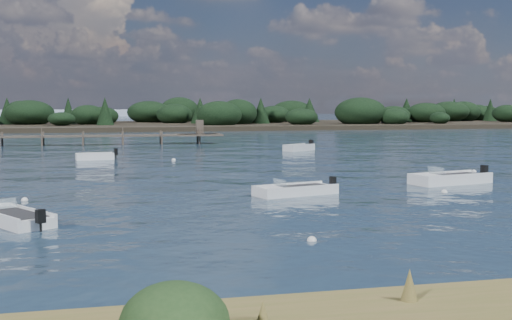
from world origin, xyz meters
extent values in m
plane|color=#172737|center=(0.00, 60.00, 0.00)|extent=(400.00, 400.00, 0.00)
cube|color=black|center=(0.00, -12.20, 0.00)|extent=(160.00, 0.60, 0.30)
cube|color=silver|center=(-9.89, 0.31, 0.09)|extent=(3.40, 4.22, 0.62)
cube|color=black|center=(-9.72, 0.04, 0.38)|extent=(2.46, 2.97, 0.11)
cube|color=silver|center=(-9.30, 0.68, 0.45)|extent=(2.22, 3.49, 0.12)
cube|color=black|center=(-8.72, -1.57, 0.55)|extent=(0.38, 0.37, 0.48)
cylinder|color=black|center=(-8.72, -1.57, 0.13)|extent=(0.12, 0.12, 0.48)
cube|color=silver|center=(-10.36, 1.07, 0.66)|extent=(0.99, 0.68, 0.37)
cube|color=silver|center=(2.71, 5.31, 0.09)|extent=(4.44, 2.65, 0.61)
cube|color=silver|center=(1.19, 4.87, 0.44)|extent=(1.35, 1.63, 0.12)
cube|color=black|center=(3.03, 5.40, 0.37)|extent=(3.07, 1.98, 0.10)
cube|color=silver|center=(2.92, 4.61, 0.44)|extent=(4.04, 1.25, 0.12)
cube|color=silver|center=(2.51, 6.01, 0.44)|extent=(4.04, 1.25, 0.12)
cube|color=black|center=(4.90, 5.94, 0.55)|extent=(0.32, 0.35, 0.48)
cylinder|color=black|center=(4.90, 5.94, 0.13)|extent=(0.11, 0.11, 0.48)
cube|color=silver|center=(1.83, 5.06, 0.65)|extent=(0.44, 1.12, 0.36)
cube|color=silver|center=(11.71, 34.28, 0.11)|extent=(3.52, 2.98, 0.78)
cube|color=silver|center=(10.66, 33.56, 0.57)|extent=(1.34, 1.45, 0.16)
cube|color=black|center=(11.93, 34.43, 0.48)|extent=(2.48, 2.16, 0.13)
cube|color=silver|center=(12.05, 33.78, 0.57)|extent=(2.85, 1.98, 0.16)
cube|color=silver|center=(11.38, 34.77, 0.57)|extent=(2.85, 1.98, 0.16)
cube|color=black|center=(13.30, 35.35, 0.70)|extent=(0.47, 0.49, 0.61)
cylinder|color=black|center=(13.30, 35.35, 0.17)|extent=(0.15, 0.15, 0.61)
cube|color=silver|center=(12.57, 7.64, 0.10)|extent=(4.99, 2.77, 0.73)
cube|color=silver|center=(10.82, 7.25, 0.53)|extent=(1.46, 1.81, 0.15)
cube|color=black|center=(12.93, 7.72, 0.45)|extent=(3.44, 2.09, 0.13)
cube|color=silver|center=(12.75, 6.83, 0.53)|extent=(4.62, 1.16, 0.15)
cube|color=silver|center=(12.38, 8.45, 0.53)|extent=(4.62, 1.16, 0.15)
cube|color=black|center=(15.09, 8.21, 0.66)|extent=(0.36, 0.41, 0.58)
cylinder|color=black|center=(15.09, 8.21, 0.16)|extent=(0.13, 0.13, 0.58)
cube|color=silver|center=(11.55, 7.41, 0.78)|extent=(0.44, 1.29, 0.44)
cube|color=silver|center=(-7.37, 28.33, 0.10)|extent=(3.08, 1.57, 0.69)
cube|color=silver|center=(-8.48, 28.18, 0.50)|extent=(0.85, 1.15, 0.14)
cube|color=black|center=(-7.14, 28.36, 0.42)|extent=(2.11, 1.21, 0.12)
cube|color=silver|center=(-7.30, 27.81, 0.50)|extent=(2.94, 0.52, 0.14)
cube|color=silver|center=(-7.45, 28.86, 0.50)|extent=(2.94, 0.52, 0.14)
cube|color=black|center=(-5.70, 28.56, 0.62)|extent=(0.32, 0.37, 0.54)
cylinder|color=black|center=(-5.70, 28.56, 0.15)|extent=(0.11, 0.11, 0.54)
sphere|color=silver|center=(0.13, -5.20, 0.00)|extent=(0.32, 0.32, 0.32)
sphere|color=silver|center=(10.34, 4.34, 0.00)|extent=(0.32, 0.32, 0.32)
sphere|color=silver|center=(-10.19, 6.29, 0.00)|extent=(0.32, 0.32, 0.32)
sphere|color=silver|center=(17.37, 12.93, 0.00)|extent=(0.32, 0.32, 0.32)
sphere|color=silver|center=(-1.19, 26.51, 0.00)|extent=(0.32, 0.32, 0.32)
cube|color=#4F443A|center=(4.00, 48.00, 1.00)|extent=(5.00, 3.20, 0.18)
cube|color=#4F443A|center=(4.00, 48.00, 1.90)|extent=(0.80, 0.80, 1.60)
cylinder|color=#4F443A|center=(-17.47, 47.15, 0.40)|extent=(0.20, 0.20, 2.20)
cylinder|color=#4F443A|center=(-17.47, 48.85, 0.40)|extent=(0.20, 0.20, 2.20)
cylinder|color=#4F443A|center=(-13.20, 47.15, 0.40)|extent=(0.20, 0.20, 2.20)
cylinder|color=#4F443A|center=(-13.20, 48.85, 0.40)|extent=(0.20, 0.20, 2.20)
cylinder|color=#4F443A|center=(-8.93, 47.15, 0.40)|extent=(0.20, 0.20, 2.20)
cylinder|color=#4F443A|center=(-8.93, 48.85, 0.40)|extent=(0.20, 0.20, 2.20)
cylinder|color=#4F443A|center=(-4.67, 47.15, 0.40)|extent=(0.20, 0.20, 2.20)
cylinder|color=#4F443A|center=(-4.67, 48.85, 0.40)|extent=(0.20, 0.20, 2.20)
cylinder|color=#4F443A|center=(-0.40, 47.15, 0.40)|extent=(0.20, 0.20, 2.20)
cylinder|color=#4F443A|center=(-0.40, 48.85, 0.40)|extent=(0.20, 0.20, 2.20)
cylinder|color=#4F443A|center=(3.87, 47.15, 0.40)|extent=(0.20, 0.20, 2.20)
cylinder|color=#4F443A|center=(3.87, 48.85, 0.40)|extent=(0.20, 0.20, 2.20)
cube|color=black|center=(25.00, 100.00, 0.00)|extent=(190.00, 40.00, 1.60)
ellipsoid|color=black|center=(25.00, 100.00, 2.80)|extent=(180.50, 36.00, 4.40)
camera|label=1|loc=(-6.39, -25.05, 4.49)|focal=45.00mm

